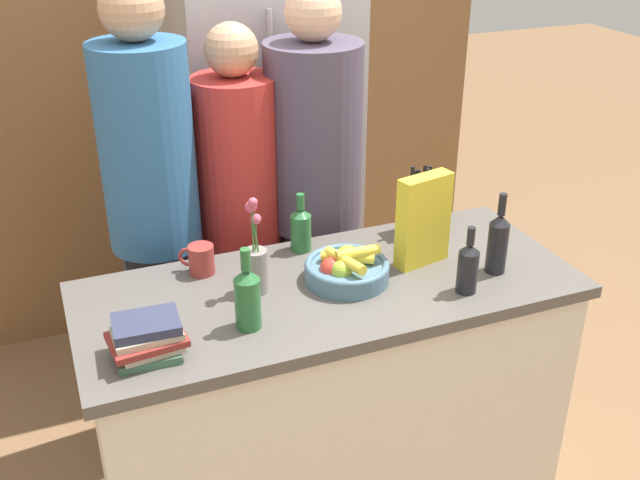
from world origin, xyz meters
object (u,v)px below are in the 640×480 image
Objects in this scene: cereal_box at (423,220)px; person_in_blue at (240,211)px; book_stack at (147,338)px; person_at_sink at (153,203)px; bottle_oil at (468,267)px; bottle_water at (498,242)px; bottle_wine at (247,297)px; flower_vase at (255,262)px; refrigerator at (263,141)px; knife_block at (419,207)px; bottle_vinegar at (302,228)px; coffee_mug at (200,259)px; fruit_bowl at (346,268)px; person_in_red_tee at (314,189)px.

person_in_blue is at bearing 126.90° from cereal_box.
person_at_sink is (0.16, 0.75, 0.06)m from book_stack.
bottle_water is at bearing 25.60° from bottle_oil.
cereal_box is 1.23× the size of bottle_wine.
bottle_water is (0.76, -0.17, 0.01)m from flower_vase.
refrigerator is 1.36m from bottle_water.
bottle_vinegar is at bearing 177.25° from knife_block.
book_stack is (-0.37, -0.22, -0.05)m from flower_vase.
bottle_water is at bearing 0.98° from bottle_wine.
refrigerator is at bearing 105.73° from bottle_water.
person_in_blue is (-0.11, 0.37, -0.07)m from bottle_vinegar.
person_at_sink is (-0.82, 0.78, 0.03)m from bottle_oil.
refrigerator is at bearing 46.61° from person_at_sink.
knife_block is 2.34× the size of coffee_mug.
book_stack is 0.74m from bottle_vinegar.
flower_vase is 0.23m from coffee_mug.
bottle_oil is 1.06× the size of bottle_vinegar.
knife_block is 1.12m from book_stack.
flower_vase is at bearing -80.29° from person_in_blue.
knife_block is 1.24× the size of bottle_vinegar.
bottle_vinegar is at bearing 129.68° from bottle_oil.
person_in_blue is (-0.65, 0.75, -0.10)m from bottle_water.
knife_block is 0.37m from bottle_water.
coffee_mug is at bearing -118.71° from refrigerator.
fruit_bowl is at bearing -47.41° from person_at_sink.
knife_block is at bearing -75.19° from person_in_red_tee.
refrigerator reaches higher than coffee_mug.
cereal_box is at bearing -16.14° from coffee_mug.
person_in_red_tee is at bearing 62.26° from bottle_vinegar.
knife_block is 0.68m from person_in_blue.
fruit_bowl is at bearing -77.51° from bottle_vinegar.
refrigerator reaches higher than person_in_red_tee.
person_in_red_tee is at bearing 104.36° from bottle_oil.
fruit_bowl reaches higher than book_stack.
refrigerator is 1.56m from book_stack.
book_stack is (-0.66, -0.17, 0.01)m from fruit_bowl.
book_stack is (-0.94, -0.19, -0.10)m from cereal_box.
bottle_wine is at bearing -109.77° from refrigerator.
bottle_wine is 0.84m from bottle_water.
knife_block is at bearing 26.31° from bottle_wine.
cereal_box reaches higher than bottle_vinegar.
bottle_water is (0.89, -0.35, 0.06)m from coffee_mug.
flower_vase reaches higher than bottle_vinegar.
flower_vase is 1.17× the size of bottle_water.
person_in_red_tee is (0.29, -0.03, 0.06)m from person_in_blue.
person_in_red_tee reaches higher than coffee_mug.
bottle_water reaches higher than book_stack.
person_in_red_tee is (-0.27, 0.35, -0.03)m from knife_block.
fruit_bowl is 0.15× the size of person_at_sink.
bottle_oil reaches higher than fruit_bowl.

